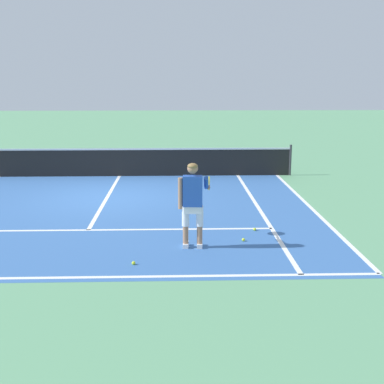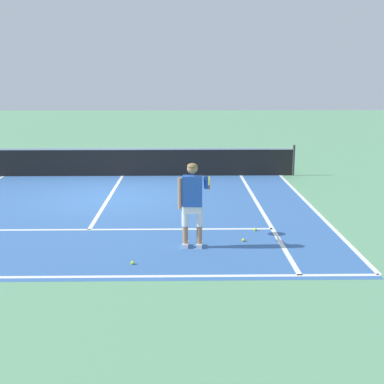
% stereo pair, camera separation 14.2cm
% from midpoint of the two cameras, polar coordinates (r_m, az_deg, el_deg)
% --- Properties ---
extents(ground_plane, '(80.00, 80.00, 0.00)m').
position_cam_midpoint_polar(ground_plane, '(14.60, -9.80, -0.61)').
color(ground_plane, '#609E70').
extents(court_inner_surface, '(10.98, 9.56, 0.00)m').
position_cam_midpoint_polar(court_inner_surface, '(13.29, -10.60, -1.95)').
color(court_inner_surface, '#3866A8').
rests_on(court_inner_surface, ground).
extents(line_baseline, '(10.98, 0.10, 0.01)m').
position_cam_midpoint_polar(line_baseline, '(9.01, -14.98, -9.29)').
color(line_baseline, white).
rests_on(line_baseline, ground).
extents(line_service, '(8.23, 0.10, 0.01)m').
position_cam_midpoint_polar(line_service, '(11.57, -11.94, -4.21)').
color(line_service, white).
rests_on(line_service, ground).
extents(line_centre_service, '(0.10, 6.40, 0.01)m').
position_cam_midpoint_polar(line_centre_service, '(14.62, -9.79, -0.58)').
color(line_centre_service, white).
rests_on(line_centre_service, ground).
extents(line_singles_right, '(0.10, 9.16, 0.01)m').
position_cam_midpoint_polar(line_singles_right, '(13.30, 7.22, -1.82)').
color(line_singles_right, white).
rests_on(line_singles_right, ground).
extents(line_doubles_right, '(0.10, 9.16, 0.01)m').
position_cam_midpoint_polar(line_doubles_right, '(13.58, 12.96, -1.74)').
color(line_doubles_right, white).
rests_on(line_doubles_right, ground).
extents(tennis_net, '(11.96, 0.08, 1.07)m').
position_cam_midpoint_polar(tennis_net, '(17.64, -8.45, 3.37)').
color(tennis_net, '#333338').
rests_on(tennis_net, ground).
extents(tennis_player, '(0.68, 1.10, 1.71)m').
position_cam_midpoint_polar(tennis_player, '(9.94, -0.29, -0.81)').
color(tennis_player, white).
rests_on(tennis_player, ground).
extents(tennis_ball_near_feet, '(0.07, 0.07, 0.07)m').
position_cam_midpoint_polar(tennis_ball_near_feet, '(10.61, 5.43, -5.37)').
color(tennis_ball_near_feet, '#CCE02D').
rests_on(tennis_ball_near_feet, ground).
extents(tennis_ball_by_baseline, '(0.07, 0.07, 0.07)m').
position_cam_midpoint_polar(tennis_ball_by_baseline, '(11.35, 6.71, -4.18)').
color(tennis_ball_by_baseline, '#CCE02D').
rests_on(tennis_ball_by_baseline, ground).
extents(tennis_ball_mid_court, '(0.07, 0.07, 0.07)m').
position_cam_midpoint_polar(tennis_ball_mid_court, '(9.35, -7.03, -7.93)').
color(tennis_ball_mid_court, '#CCE02D').
rests_on(tennis_ball_mid_court, ground).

